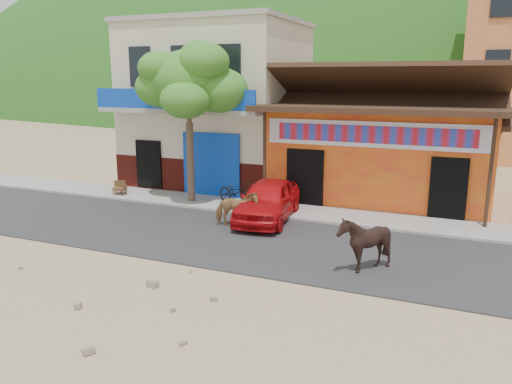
% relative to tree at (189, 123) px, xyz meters
% --- Properties ---
extents(ground, '(120.00, 120.00, 0.00)m').
position_rel_tree_xyz_m(ground, '(4.60, -5.80, -3.12)').
color(ground, '#9E825B').
rests_on(ground, ground).
extents(road, '(60.00, 5.00, 0.04)m').
position_rel_tree_xyz_m(road, '(4.60, -3.30, -3.10)').
color(road, '#28282B').
rests_on(road, ground).
extents(sidewalk, '(60.00, 2.00, 0.12)m').
position_rel_tree_xyz_m(sidewalk, '(4.60, 0.20, -3.06)').
color(sidewalk, gray).
rests_on(sidewalk, ground).
extents(dance_club, '(8.00, 6.00, 3.60)m').
position_rel_tree_xyz_m(dance_club, '(6.60, 4.20, -1.32)').
color(dance_club, orange).
rests_on(dance_club, ground).
extents(cafe_building, '(7.00, 6.00, 7.00)m').
position_rel_tree_xyz_m(cafe_building, '(-0.90, 4.20, 0.38)').
color(cafe_building, beige).
rests_on(cafe_building, ground).
extents(hillside, '(100.00, 40.00, 24.00)m').
position_rel_tree_xyz_m(hillside, '(4.60, 64.20, 8.88)').
color(hillside, '#194C14').
rests_on(hillside, ground).
extents(tree, '(3.00, 3.00, 6.00)m').
position_rel_tree_xyz_m(tree, '(0.00, 0.00, 0.00)').
color(tree, '#2D721E').
rests_on(tree, sidewalk).
extents(cow_tan, '(1.50, 1.14, 1.16)m').
position_rel_tree_xyz_m(cow_tan, '(2.94, -2.16, -2.50)').
color(cow_tan, olive).
rests_on(cow_tan, road).
extents(cow_dark, '(1.46, 1.34, 1.45)m').
position_rel_tree_xyz_m(cow_dark, '(7.49, -4.42, -2.36)').
color(cow_dark, black).
rests_on(cow_dark, road).
extents(red_car, '(2.05, 4.19, 1.38)m').
position_rel_tree_xyz_m(red_car, '(3.60, -1.07, -2.39)').
color(red_car, red).
rests_on(red_car, road).
extents(scooter, '(1.88, 1.24, 0.93)m').
position_rel_tree_xyz_m(scooter, '(1.85, 0.10, -2.53)').
color(scooter, black).
rests_on(scooter, sidewalk).
extents(cafe_chair_left, '(0.61, 0.61, 0.99)m').
position_rel_tree_xyz_m(cafe_chair_left, '(-3.30, -0.17, -2.50)').
color(cafe_chair_left, '#4C2F19').
rests_on(cafe_chair_left, sidewalk).
extents(cafe_chair_right, '(0.37, 0.37, 0.78)m').
position_rel_tree_xyz_m(cafe_chair_right, '(-3.16, -0.23, -2.61)').
color(cafe_chair_right, '#4B2619').
rests_on(cafe_chair_right, sidewalk).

